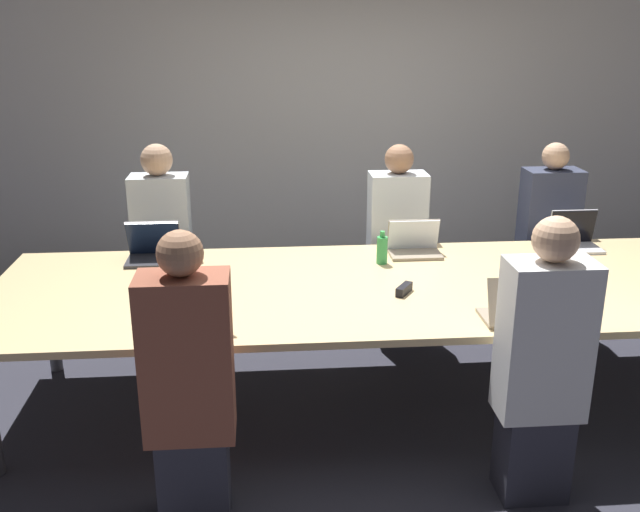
% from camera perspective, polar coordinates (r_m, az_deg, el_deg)
% --- Properties ---
extents(ground_plane, '(24.00, 24.00, 0.00)m').
position_cam_1_polar(ground_plane, '(4.52, 5.97, -11.31)').
color(ground_plane, '#2D2D38').
extents(curtain_wall, '(12.00, 0.06, 2.80)m').
position_cam_1_polar(curtain_wall, '(6.25, 2.56, 10.80)').
color(curtain_wall, beige).
rests_on(curtain_wall, ground_plane).
extents(conference_table, '(4.74, 1.51, 0.77)m').
position_cam_1_polar(conference_table, '(4.21, 6.30, -2.76)').
color(conference_table, '#D6B77F').
rests_on(conference_table, ground_plane).
extents(laptop_far_right, '(0.31, 0.25, 0.25)m').
position_cam_1_polar(laptop_far_right, '(5.09, 19.66, 1.43)').
color(laptop_far_right, silver).
rests_on(laptop_far_right, conference_table).
extents(person_far_right, '(0.40, 0.24, 1.41)m').
position_cam_1_polar(person_far_right, '(5.50, 17.67, 1.13)').
color(person_far_right, '#2D2D38').
rests_on(person_far_right, ground_plane).
extents(laptop_far_left, '(0.34, 0.27, 0.26)m').
position_cam_1_polar(laptop_far_left, '(4.67, -13.18, 0.54)').
color(laptop_far_left, '#333338').
rests_on(laptop_far_left, conference_table).
extents(person_far_left, '(0.40, 0.24, 1.43)m').
position_cam_1_polar(person_far_left, '(5.16, -12.45, 0.69)').
color(person_far_left, '#2D2D38').
rests_on(person_far_left, ground_plane).
extents(cup_far_left, '(0.08, 0.08, 0.09)m').
position_cam_1_polar(cup_far_left, '(4.60, -9.91, 0.12)').
color(cup_far_left, brown).
rests_on(cup_far_left, conference_table).
extents(laptop_near_midright, '(0.31, 0.25, 0.25)m').
position_cam_1_polar(laptop_near_midright, '(3.76, 15.33, -4.15)').
color(laptop_near_midright, gray).
rests_on(laptop_near_midright, conference_table).
extents(person_near_midright, '(0.40, 0.24, 1.42)m').
position_cam_1_polar(person_near_midright, '(3.53, 17.30, -8.50)').
color(person_near_midright, '#2D2D38').
rests_on(person_near_midright, ground_plane).
extents(cup_near_midright, '(0.09, 0.09, 0.09)m').
position_cam_1_polar(cup_near_midright, '(3.87, 19.00, -4.32)').
color(cup_near_midright, brown).
rests_on(cup_near_midright, conference_table).
extents(laptop_near_left, '(0.35, 0.23, 0.23)m').
position_cam_1_polar(laptop_near_left, '(3.61, -9.89, -4.81)').
color(laptop_near_left, gray).
rests_on(laptop_near_left, conference_table).
extents(person_near_left, '(0.40, 0.24, 1.42)m').
position_cam_1_polar(person_near_left, '(3.27, -10.45, -10.34)').
color(person_near_left, '#2D2D38').
rests_on(person_near_left, ground_plane).
extents(laptop_far_center, '(0.34, 0.22, 0.23)m').
position_cam_1_polar(laptop_far_center, '(4.71, 7.55, 0.94)').
color(laptop_far_center, gray).
rests_on(laptop_far_center, conference_table).
extents(person_far_center, '(0.40, 0.24, 1.42)m').
position_cam_1_polar(person_far_center, '(5.14, 6.10, 0.81)').
color(person_far_center, '#2D2D38').
rests_on(person_far_center, ground_plane).
extents(bottle_far_center, '(0.07, 0.07, 0.21)m').
position_cam_1_polar(bottle_far_center, '(4.50, 4.99, 0.52)').
color(bottle_far_center, green).
rests_on(bottle_far_center, conference_table).
extents(stapler, '(0.12, 0.15, 0.05)m').
position_cam_1_polar(stapler, '(4.04, 6.71, -2.66)').
color(stapler, black).
rests_on(stapler, conference_table).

